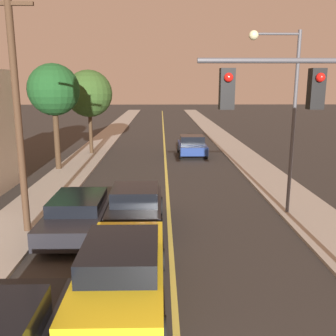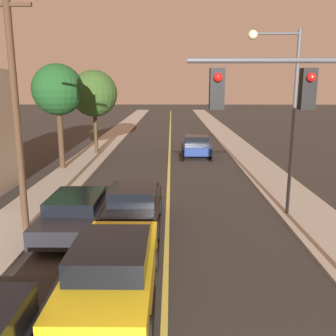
# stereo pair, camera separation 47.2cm
# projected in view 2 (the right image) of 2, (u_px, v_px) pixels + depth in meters

# --- Properties ---
(road_surface) EXTENTS (9.08, 80.00, 0.01)m
(road_surface) POSITION_uv_depth(u_px,v_px,m) (170.00, 135.00, 39.62)
(road_surface) COLOR #2D2B28
(road_surface) RESTS_ON ground
(sidewalk_left) EXTENTS (2.50, 80.00, 0.12)m
(sidewalk_left) POSITION_uv_depth(u_px,v_px,m) (116.00, 135.00, 39.66)
(sidewalk_left) COLOR #9E998E
(sidewalk_left) RESTS_ON ground
(sidewalk_right) EXTENTS (2.50, 80.00, 0.12)m
(sidewalk_right) POSITION_uv_depth(u_px,v_px,m) (225.00, 135.00, 39.55)
(sidewalk_right) COLOR #9E998E
(sidewalk_right) RESTS_ON ground
(car_near_lane_front) EXTENTS (2.10, 5.17, 1.65)m
(car_near_lane_front) POSITION_uv_depth(u_px,v_px,m) (112.00, 271.00, 9.06)
(car_near_lane_front) COLOR gold
(car_near_lane_front) RESTS_ON ground
(car_near_lane_second) EXTENTS (2.03, 4.07, 1.58)m
(car_near_lane_second) POSITION_uv_depth(u_px,v_px,m) (133.00, 206.00, 14.01)
(car_near_lane_second) COLOR black
(car_near_lane_second) RESTS_ON ground
(car_outer_lane_second) EXTENTS (2.11, 5.20, 1.40)m
(car_outer_lane_second) POSITION_uv_depth(u_px,v_px,m) (78.00, 211.00, 13.63)
(car_outer_lane_second) COLOR black
(car_outer_lane_second) RESTS_ON ground
(car_far_oncoming) EXTENTS (2.11, 4.00, 1.50)m
(car_far_oncoming) POSITION_uv_depth(u_px,v_px,m) (197.00, 146.00, 28.18)
(car_far_oncoming) COLOR navy
(car_far_oncoming) RESTS_ON ground
(traffic_signal_mast) EXTENTS (4.54, 0.42, 5.89)m
(traffic_signal_mast) POSITION_uv_depth(u_px,v_px,m) (318.00, 126.00, 8.43)
(traffic_signal_mast) COLOR #47474C
(traffic_signal_mast) RESTS_ON ground
(streetlamp_right) EXTENTS (1.98, 0.36, 7.13)m
(streetlamp_right) POSITION_uv_depth(u_px,v_px,m) (283.00, 99.00, 14.31)
(streetlamp_right) COLOR #47474C
(streetlamp_right) RESTS_ON ground
(utility_pole_left) EXTENTS (1.60, 0.24, 8.24)m
(utility_pole_left) POSITION_uv_depth(u_px,v_px,m) (16.00, 110.00, 12.70)
(utility_pole_left) COLOR #422D1E
(utility_pole_left) RESTS_ON ground
(tree_left_near) EXTENTS (3.47, 3.47, 6.23)m
(tree_left_near) POSITION_uv_depth(u_px,v_px,m) (94.00, 94.00, 27.94)
(tree_left_near) COLOR #3D2B1C
(tree_left_near) RESTS_ON ground
(tree_left_far) EXTENTS (3.09, 3.09, 6.39)m
(tree_left_far) POSITION_uv_depth(u_px,v_px,m) (58.00, 90.00, 22.59)
(tree_left_far) COLOR #3D2B1C
(tree_left_far) RESTS_ON ground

